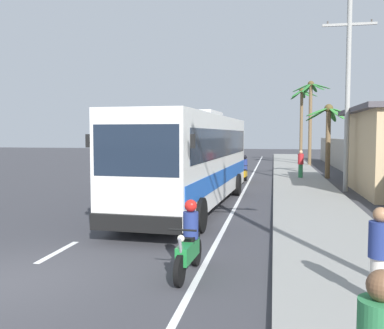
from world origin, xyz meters
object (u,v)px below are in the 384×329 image
Objects in this scene: pedestrian_midwalk at (301,163)px; palm_nearest at (311,107)px; coach_bus_foreground at (193,156)px; palm_second at (302,112)px; motorcycle_beside_bus at (189,244)px; pedestrian_far_walk at (380,253)px; motorcycle_trailing at (244,171)px; utility_pole_mid at (348,85)px; palm_third at (329,126)px.

pedestrian_midwalk is 0.22× the size of palm_nearest.
coach_bus_foreground is 29.80m from palm_second.
palm_nearest is (6.39, 24.01, 3.37)m from coach_bus_foreground.
coach_bus_foreground is 1.65× the size of palm_second.
pedestrian_far_walk reaches higher than motorcycle_beside_bus.
utility_pole_mid reaches higher than motorcycle_trailing.
palm_second is at bearing -29.55° from pedestrian_far_walk.
coach_bus_foreground is at bearing 100.11° from motorcycle_beside_bus.
motorcycle_beside_bus is 17.72m from motorcycle_trailing.
motorcycle_beside_bus is at bearing -103.92° from palm_third.
pedestrian_far_walk is at bearing -96.94° from utility_pole_mid.
utility_pole_mid is (5.29, 14.27, 4.74)m from motorcycle_beside_bus.
coach_bus_foreground is 2.58× the size of palm_third.
pedestrian_midwalk is 13.30m from palm_nearest.
palm_third is at bearing -32.61° from pedestrian_far_walk.
coach_bus_foreground is at bearing -117.53° from palm_third.
palm_nearest reaches higher than palm_third.
motorcycle_trailing is 19.29m from pedestrian_far_walk.
utility_pole_mid reaches higher than palm_nearest.
palm_third is at bearing -88.63° from palm_nearest.
palm_nearest reaches higher than coach_bus_foreground.
motorcycle_trailing is 6.78m from palm_third.
utility_pole_mid reaches higher than coach_bus_foreground.
palm_second is (4.45, 37.24, 4.56)m from motorcycle_beside_bus.
palm_second reaches higher than coach_bus_foreground.
palm_third is (0.27, -11.23, -1.94)m from palm_nearest.
pedestrian_midwalk reaches higher than motorcycle_trailing.
utility_pole_mid reaches higher than motorcycle_beside_bus.
palm_third is at bearing 143.27° from pedestrian_midwalk.
utility_pole_mid reaches higher than palm_second.
pedestrian_far_walk is 0.15× the size of utility_pole_mid.
motorcycle_beside_bus is at bearing -79.89° from coach_bus_foreground.
pedestrian_far_walk is 0.21× the size of palm_second.
pedestrian_far_walk is at bearing -91.57° from palm_second.
palm_second is at bearing 77.02° from motorcycle_trailing.
motorcycle_beside_bus is 1.13× the size of pedestrian_midwalk.
coach_bus_foreground is 7.97× the size of pedestrian_far_walk.
motorcycle_beside_bus is 0.40× the size of palm_third.
palm_nearest is (1.53, 33.47, 4.42)m from pedestrian_far_walk.
palm_nearest is at bearing 91.15° from utility_pole_mid.
pedestrian_far_walk is 0.20× the size of palm_nearest.
palm_nearest reaches higher than motorcycle_beside_bus.
coach_bus_foreground is 10.69m from pedestrian_far_walk.
pedestrian_far_walk is (3.40, -1.26, 0.33)m from motorcycle_beside_bus.
motorcycle_trailing is 4.00m from pedestrian_midwalk.
palm_second reaches higher than motorcycle_beside_bus.
pedestrian_midwalk is at bearing 67.16° from coach_bus_foreground.
pedestrian_far_walk is 38.74m from palm_second.
utility_pole_mid is at bearing 37.75° from pedestrian_midwalk.
palm_third reaches higher than pedestrian_far_walk.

